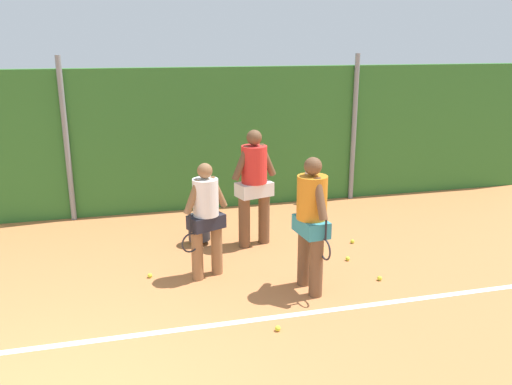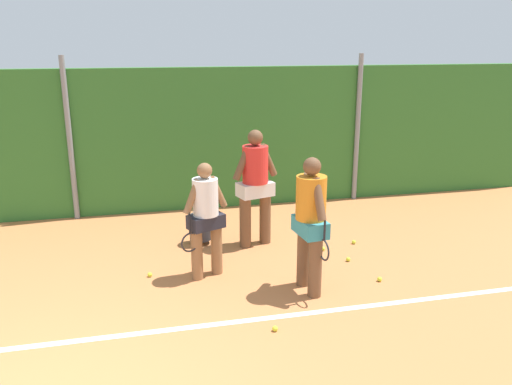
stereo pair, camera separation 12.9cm
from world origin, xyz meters
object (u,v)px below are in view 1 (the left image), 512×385
Objects in this scene: player_foreground_near at (311,218)px; player_midcourt at (206,215)px; tennis_ball_0 at (348,259)px; tennis_ball_5 at (352,241)px; ball_hopper at (199,227)px; tennis_ball_1 at (322,248)px; player_backcourt_far at (254,182)px; tennis_ball_6 at (380,278)px; tennis_ball_7 at (150,275)px; tennis_ball_8 at (278,328)px.

player_foreground_near is 1.49m from player_midcourt.
tennis_ball_5 is at bearing 60.18° from tennis_ball_0.
tennis_ball_1 is (1.88, -0.77, -0.26)m from ball_hopper.
player_midcourt is 0.87× the size of player_backcourt_far.
ball_hopper is 2.05m from tennis_ball_1.
ball_hopper is 7.78× the size of tennis_ball_0.
tennis_ball_7 is (-3.14, 0.89, 0.00)m from tennis_ball_6.
tennis_ball_8 is (-1.78, -0.93, 0.00)m from tennis_ball_6.
player_backcourt_far is at bearing -155.82° from player_midcourt.
player_foreground_near is at bearing 126.30° from player_midcourt.
tennis_ball_0 is at bearing -30.75° from ball_hopper.
tennis_ball_0 is 1.00× the size of tennis_ball_1.
tennis_ball_1 and tennis_ball_6 have the same top height.
player_midcourt is 25.23× the size of tennis_ball_6.
ball_hopper is (0.07, 1.27, -0.64)m from player_midcourt.
player_backcourt_far is at bearing 152.83° from tennis_ball_1.
ball_hopper is (-1.21, 2.03, -0.74)m from player_foreground_near.
player_backcourt_far is at bearing 140.83° from tennis_ball_0.
ball_hopper is 7.78× the size of tennis_ball_6.
tennis_ball_5 and tennis_ball_6 have the same top height.
tennis_ball_0 is 1.00× the size of tennis_ball_5.
tennis_ball_7 is at bearing 126.93° from tennis_ball_8.
player_foreground_near is 27.90× the size of tennis_ball_5.
player_backcourt_far is at bearing 81.78° from tennis_ball_8.
tennis_ball_1 is 1.00× the size of tennis_ball_5.
tennis_ball_7 is at bearing -120.31° from player_foreground_near.
player_backcourt_far reaches higher than ball_hopper.
player_backcourt_far is at bearing -16.00° from ball_hopper.
tennis_ball_1 is at bearing 57.36° from tennis_ball_8.
player_foreground_near is 27.90× the size of tennis_ball_0.
tennis_ball_7 is (-0.81, 0.15, -0.90)m from player_midcourt.
player_foreground_near is at bearing -59.31° from ball_hopper.
tennis_ball_5 is at bearing 151.31° from player_backcourt_far.
player_midcourt is at bearing -10.59° from tennis_ball_7.
tennis_ball_0 and tennis_ball_6 have the same top height.
tennis_ball_6 is (-0.21, -1.40, 0.00)m from tennis_ball_5.
player_midcourt is 25.23× the size of tennis_ball_1.
tennis_ball_6 is at bearing 139.63° from player_midcourt.
player_foreground_near is at bearing -118.10° from tennis_ball_1.
player_foreground_near reaches higher than tennis_ball_5.
ball_hopper is 1.44m from tennis_ball_7.
tennis_ball_6 and tennis_ball_7 have the same top height.
tennis_ball_0 is 0.54m from tennis_ball_1.
tennis_ball_1 is at bearing 145.25° from player_foreground_near.
player_foreground_near is 3.59× the size of ball_hopper.
player_midcourt is 25.23× the size of tennis_ball_5.
player_backcourt_far is (-0.33, 1.78, 0.05)m from player_foreground_near.
ball_hopper is 3.04m from tennis_ball_6.
ball_hopper is at bearing 157.83° from tennis_ball_1.
tennis_ball_5 and tennis_ball_8 have the same top height.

